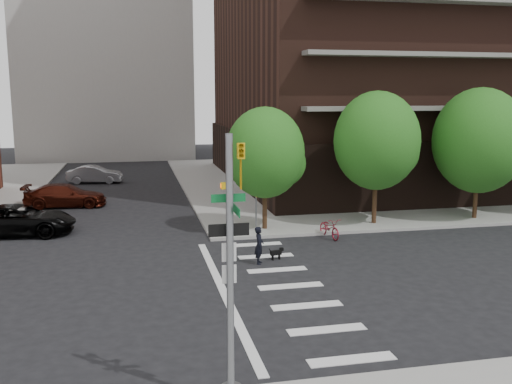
{
  "coord_description": "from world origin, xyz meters",
  "views": [
    {
      "loc": [
        -2.47,
        -19.27,
        6.97
      ],
      "look_at": [
        3.0,
        6.0,
        2.5
      ],
      "focal_mm": 40.0,
      "sensor_mm": 36.0,
      "label": 1
    }
  ],
  "objects_px": {
    "parked_car_black": "(18,220)",
    "dog_walker": "(259,245)",
    "scooter": "(329,228)",
    "traffic_signal": "(232,291)",
    "parked_car_maroon": "(65,196)",
    "parked_car_silver": "(95,174)"
  },
  "relations": [
    {
      "from": "parked_car_maroon",
      "to": "scooter",
      "type": "relative_size",
      "value": 2.61
    },
    {
      "from": "traffic_signal",
      "to": "scooter",
      "type": "xyz_separation_m",
      "value": [
        7.26,
        13.99,
        -2.2
      ]
    },
    {
      "from": "parked_car_black",
      "to": "parked_car_silver",
      "type": "height_order",
      "value": "parked_car_black"
    },
    {
      "from": "traffic_signal",
      "to": "parked_car_maroon",
      "type": "relative_size",
      "value": 1.21
    },
    {
      "from": "parked_car_maroon",
      "to": "dog_walker",
      "type": "distance_m",
      "value": 17.01
    },
    {
      "from": "parked_car_maroon",
      "to": "parked_car_black",
      "type": "bearing_deg",
      "value": 171.58
    },
    {
      "from": "scooter",
      "to": "dog_walker",
      "type": "bearing_deg",
      "value": -149.62
    },
    {
      "from": "parked_car_maroon",
      "to": "parked_car_silver",
      "type": "height_order",
      "value": "parked_car_maroon"
    },
    {
      "from": "scooter",
      "to": "dog_walker",
      "type": "height_order",
      "value": "dog_walker"
    },
    {
      "from": "parked_car_black",
      "to": "scooter",
      "type": "relative_size",
      "value": 2.9
    },
    {
      "from": "parked_car_maroon",
      "to": "dog_walker",
      "type": "xyz_separation_m",
      "value": [
        9.19,
        -14.31,
        0.06
      ]
    },
    {
      "from": "parked_car_maroon",
      "to": "scooter",
      "type": "height_order",
      "value": "parked_car_maroon"
    },
    {
      "from": "dog_walker",
      "to": "traffic_signal",
      "type": "bearing_deg",
      "value": -179.48
    },
    {
      "from": "parked_car_black",
      "to": "dog_walker",
      "type": "bearing_deg",
      "value": -119.06
    },
    {
      "from": "scooter",
      "to": "traffic_signal",
      "type": "bearing_deg",
      "value": -126.01
    },
    {
      "from": "parked_car_black",
      "to": "dog_walker",
      "type": "height_order",
      "value": "dog_walker"
    },
    {
      "from": "traffic_signal",
      "to": "parked_car_black",
      "type": "xyz_separation_m",
      "value": [
        -7.73,
        17.81,
        -1.93
      ]
    },
    {
      "from": "scooter",
      "to": "dog_walker",
      "type": "xyz_separation_m",
      "value": [
        -4.3,
        -3.48,
        0.28
      ]
    },
    {
      "from": "traffic_signal",
      "to": "scooter",
      "type": "distance_m",
      "value": 15.92
    },
    {
      "from": "dog_walker",
      "to": "scooter",
      "type": "bearing_deg",
      "value": -34.8
    },
    {
      "from": "parked_car_black",
      "to": "parked_car_silver",
      "type": "distance_m",
      "value": 16.78
    },
    {
      "from": "parked_car_black",
      "to": "dog_walker",
      "type": "relative_size",
      "value": 3.51
    }
  ]
}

